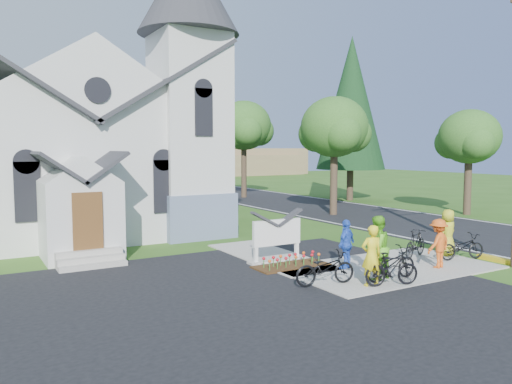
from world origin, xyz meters
TOP-DOWN VIEW (x-y plane):
  - ground at (0.00, 0.00)m, footprint 120.00×120.00m
  - parking_lot at (-7.00, -2.00)m, footprint 20.00×16.00m
  - road at (10.00, 15.00)m, footprint 8.00×90.00m
  - sidewalk at (1.50, 0.50)m, footprint 7.00×4.00m
  - church at (-5.48, 12.48)m, footprint 12.35×12.00m
  - church_sign at (-1.20, 3.20)m, footprint 2.20×0.40m
  - flower_bed at (-1.20, 2.30)m, footprint 2.60×1.10m
  - tree_road_near at (8.50, 12.00)m, footprint 4.00×4.00m
  - tree_road_mid at (9.00, 24.00)m, footprint 4.40×4.40m
  - tree_road_far at (15.50, 8.00)m, footprint 3.60×3.60m
  - conifer at (15.00, 18.00)m, footprint 5.20×5.20m
  - distant_hills at (3.36, 56.33)m, footprint 61.00×10.00m
  - cyclist_0 at (-0.62, -0.90)m, footprint 0.72×0.56m
  - bike_0 at (-1.70, -0.15)m, footprint 1.94×0.96m
  - cyclist_1 at (0.02, -0.44)m, footprint 1.06×0.90m
  - bike_1 at (-0.12, -1.20)m, footprint 1.70×0.94m
  - cyclist_2 at (0.14, 1.08)m, footprint 1.03×0.73m
  - bike_2 at (0.33, -0.71)m, footprint 1.91×0.70m
  - cyclist_3 at (2.84, -0.37)m, footprint 1.13×0.76m
  - bike_3 at (3.34, 1.05)m, footprint 1.77×1.06m
  - cyclist_4 at (4.70, 0.75)m, footprint 0.91×0.66m
  - bike_4 at (4.53, -0.00)m, footprint 1.86×1.02m

SIDE VIEW (x-z plane):
  - ground at x=0.00m, z-range 0.00..0.00m
  - parking_lot at x=-7.00m, z-range 0.00..0.02m
  - road at x=10.00m, z-range 0.00..0.02m
  - sidewalk at x=1.50m, z-range 0.00..0.05m
  - flower_bed at x=-1.20m, z-range 0.00..0.07m
  - bike_4 at x=4.53m, z-range 0.05..0.98m
  - bike_0 at x=-1.70m, z-range 0.05..1.03m
  - bike_1 at x=-0.12m, z-range 0.05..1.04m
  - bike_2 at x=0.33m, z-range 0.05..1.05m
  - bike_3 at x=3.34m, z-range 0.05..1.08m
  - cyclist_3 at x=2.84m, z-range 0.05..1.67m
  - cyclist_2 at x=0.14m, z-range 0.05..1.67m
  - cyclist_4 at x=4.70m, z-range 0.05..1.76m
  - cyclist_0 at x=-0.62m, z-range 0.05..1.81m
  - cyclist_1 at x=0.02m, z-range 0.05..1.97m
  - church_sign at x=-1.20m, z-range 0.18..1.88m
  - distant_hills at x=3.36m, z-range -0.63..4.97m
  - tree_road_far at x=15.50m, z-range 1.48..7.78m
  - tree_road_near at x=8.50m, z-range 1.68..8.73m
  - church at x=-5.48m, z-range -1.25..11.75m
  - tree_road_mid at x=9.00m, z-range 1.88..9.68m
  - conifer at x=15.00m, z-range 1.19..13.59m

